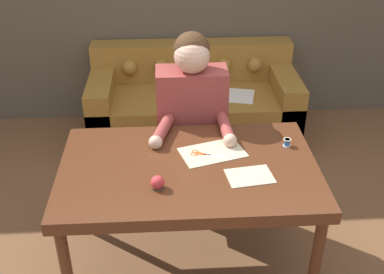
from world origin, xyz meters
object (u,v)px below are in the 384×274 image
object	(u,v)px
dining_table	(189,177)
thread_spool	(287,142)
couch	(193,105)
scissors	(202,154)
pin_cushion	(158,183)
person	(192,126)

from	to	relation	value
dining_table	thread_spool	size ratio (longest dim) A/B	31.09
couch	scissors	xyz separation A→B (m)	(-0.05, -1.55, 0.48)
dining_table	pin_cushion	world-z (taller)	pin_cushion
dining_table	pin_cushion	bearing A→B (deg)	-130.81
scissors	thread_spool	size ratio (longest dim) A/B	4.36
person	scissors	world-z (taller)	person
couch	thread_spool	size ratio (longest dim) A/B	39.44
couch	thread_spool	distance (m)	1.63
dining_table	couch	size ratio (longest dim) A/B	0.79
thread_spool	pin_cushion	bearing A→B (deg)	-154.06
dining_table	couch	world-z (taller)	couch
dining_table	couch	distance (m)	1.71
pin_cushion	thread_spool	bearing A→B (deg)	25.94
thread_spool	dining_table	bearing A→B (deg)	-163.75
couch	thread_spool	bearing A→B (deg)	-73.31
couch	person	distance (m)	1.14
person	thread_spool	size ratio (longest dim) A/B	29.25
couch	pin_cushion	world-z (taller)	pin_cushion
couch	pin_cushion	distance (m)	1.94
scissors	thread_spool	xyz separation A→B (m)	(0.49, 0.06, 0.02)
dining_table	couch	xyz separation A→B (m)	(0.13, 1.65, -0.40)
scissors	thread_spool	world-z (taller)	thread_spool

